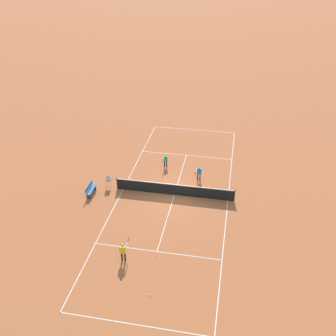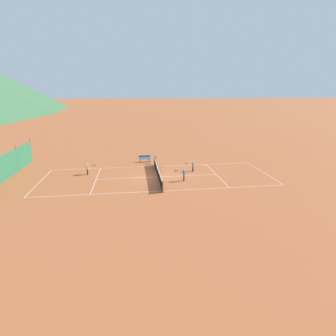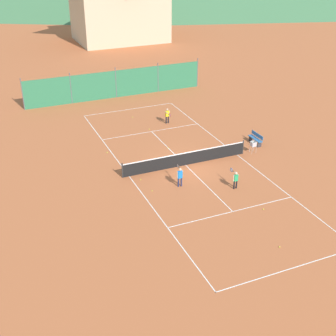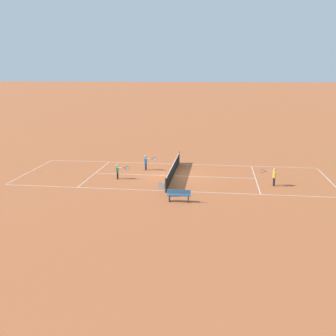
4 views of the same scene
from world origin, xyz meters
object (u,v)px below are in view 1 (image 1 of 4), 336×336
(tennis_net, at_px, (174,189))
(tennis_ball_alley_right, at_px, (169,150))
(player_far_baseline, at_px, (199,172))
(courtside_bench, at_px, (91,189))
(player_near_baseline, at_px, (123,250))
(tennis_ball_by_net_left, at_px, (156,256))
(tennis_ball_alley_left, at_px, (168,218))
(tennis_ball_far_corner, at_px, (187,136))
(tennis_ball_by_net_right, at_px, (221,182))
(tennis_ball_near_corner, at_px, (150,295))
(tennis_ball_mid_court, at_px, (222,194))
(tennis_ball_service_box, at_px, (229,235))
(ball_hopper, at_px, (108,180))
(player_far_service, at_px, (165,160))

(tennis_net, height_order, tennis_ball_alley_right, tennis_net)
(player_far_baseline, relative_size, courtside_bench, 0.86)
(player_near_baseline, bearing_deg, tennis_ball_alley_right, -90.47)
(player_far_baseline, relative_size, tennis_ball_by_net_left, 19.48)
(tennis_ball_alley_left, height_order, tennis_ball_far_corner, same)
(tennis_net, height_order, tennis_ball_by_net_left, tennis_net)
(tennis_ball_alley_right, bearing_deg, tennis_ball_by_net_right, 138.70)
(tennis_net, relative_size, tennis_ball_near_corner, 139.09)
(tennis_ball_far_corner, bearing_deg, tennis_ball_mid_court, 113.16)
(tennis_ball_alley_left, height_order, tennis_ball_near_corner, same)
(tennis_ball_near_corner, bearing_deg, courtside_bench, -52.74)
(tennis_ball_alley_left, bearing_deg, tennis_ball_service_box, 167.09)
(tennis_ball_by_net_left, bearing_deg, tennis_ball_far_corner, -88.35)
(tennis_ball_alley_left, bearing_deg, tennis_ball_alley_right, -79.91)
(tennis_ball_mid_court, distance_m, tennis_ball_near_corner, 11.15)
(player_far_baseline, relative_size, tennis_ball_mid_court, 19.48)
(tennis_ball_near_corner, bearing_deg, ball_hopper, -60.64)
(tennis_ball_alley_left, height_order, courtside_bench, courtside_bench)
(tennis_ball_alley_left, distance_m, tennis_ball_by_net_left, 3.88)
(tennis_net, xyz_separation_m, tennis_ball_by_net_right, (-3.43, -2.40, -0.47))
(tennis_ball_alley_left, distance_m, tennis_ball_near_corner, 6.94)
(tennis_ball_alley_right, height_order, tennis_ball_far_corner, same)
(player_far_service, relative_size, tennis_ball_near_corner, 17.59)
(player_near_baseline, height_order, player_far_baseline, player_near_baseline)
(player_far_service, distance_m, tennis_ball_service_box, 10.01)
(tennis_ball_alley_left, bearing_deg, tennis_ball_by_net_right, -122.36)
(player_far_service, height_order, ball_hopper, player_far_service)
(tennis_ball_far_corner, bearing_deg, tennis_ball_alley_left, 92.20)
(tennis_ball_alley_right, height_order, tennis_ball_by_net_left, same)
(player_far_service, height_order, tennis_ball_mid_court, player_far_service)
(tennis_ball_service_box, xyz_separation_m, ball_hopper, (9.72, -4.14, 0.62))
(tennis_net, xyz_separation_m, tennis_ball_far_corner, (0.48, -10.30, -0.47))
(tennis_net, distance_m, tennis_ball_service_box, 5.96)
(tennis_ball_alley_right, distance_m, courtside_bench, 9.27)
(player_far_service, bearing_deg, tennis_ball_far_corner, -99.25)
(player_far_service, bearing_deg, player_near_baseline, 88.21)
(player_near_baseline, distance_m, tennis_ball_alley_right, 14.44)
(player_near_baseline, distance_m, ball_hopper, 8.39)
(tennis_net, xyz_separation_m, player_far_baseline, (-1.57, -2.46, 0.25))
(player_near_baseline, distance_m, player_far_baseline, 10.52)
(player_near_baseline, height_order, tennis_ball_mid_court, player_near_baseline)
(tennis_ball_alley_right, bearing_deg, tennis_ball_alley_left, 100.09)
(player_far_service, height_order, tennis_ball_near_corner, player_far_service)
(tennis_ball_alley_left, height_order, ball_hopper, ball_hopper)
(tennis_net, relative_size, tennis_ball_by_net_right, 139.09)
(player_far_baseline, distance_m, tennis_ball_by_net_left, 9.47)
(player_far_service, distance_m, tennis_ball_near_corner, 14.12)
(tennis_ball_mid_court, distance_m, tennis_ball_by_net_left, 8.43)
(player_near_baseline, relative_size, tennis_ball_mid_court, 19.65)
(tennis_ball_by_net_left, height_order, ball_hopper, ball_hopper)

